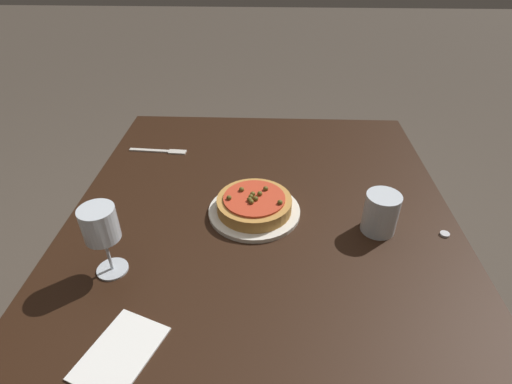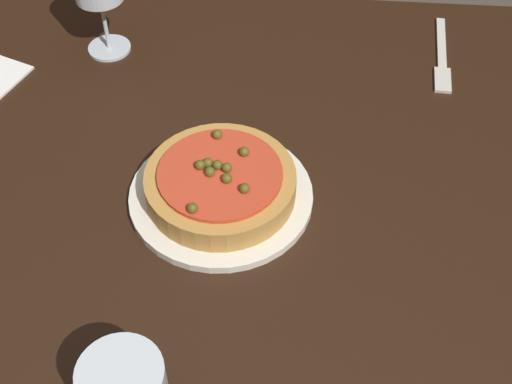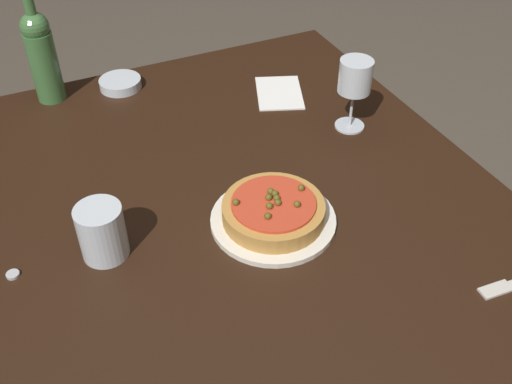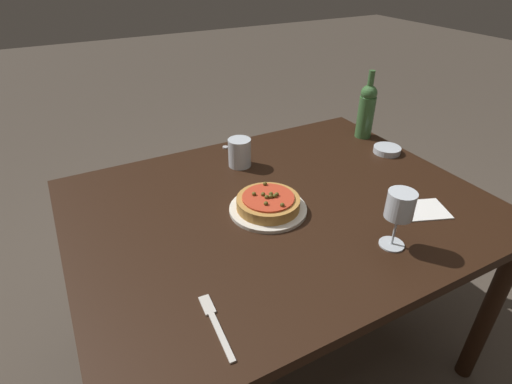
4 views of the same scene
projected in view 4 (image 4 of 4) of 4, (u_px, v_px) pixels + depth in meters
ground_plane at (274, 345)px, 1.71m from camera, size 14.00×14.00×0.00m
dining_table at (279, 222)px, 1.37m from camera, size 1.34×1.04×0.73m
dinner_plate at (268, 209)px, 1.28m from camera, size 0.25×0.25×0.01m
pizza at (268, 202)px, 1.27m from camera, size 0.20×0.20×0.05m
wine_glass at (400, 207)px, 1.07m from camera, size 0.08×0.08×0.18m
wine_bottle at (366, 110)px, 1.72m from camera, size 0.07×0.07×0.29m
water_cup at (239, 153)px, 1.52m from camera, size 0.09×0.09×0.11m
side_bowl at (387, 150)px, 1.64m from camera, size 0.11×0.11×0.02m
fork at (215, 322)px, 0.90m from camera, size 0.03×0.20×0.00m
paper_napkin at (421, 210)px, 1.29m from camera, size 0.20×0.17×0.00m
bottle_cap at (225, 147)px, 1.68m from camera, size 0.02×0.02×0.01m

